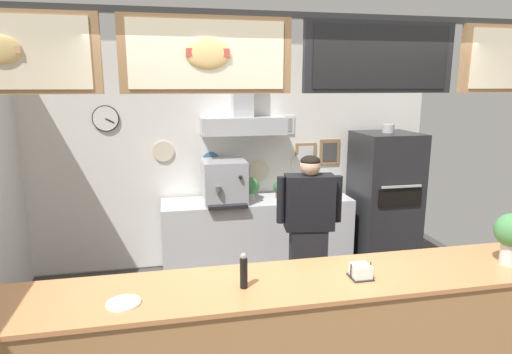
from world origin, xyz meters
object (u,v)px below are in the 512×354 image
Objects in this scene: shop_worker at (308,234)px; basil_vase at (512,235)px; condiment_plate at (124,303)px; pepper_grinder at (244,271)px; potted_thyme at (280,188)px; potted_basil at (250,187)px; pizza_oven at (384,200)px; napkin_holder at (361,272)px; potted_rosemary at (318,186)px; espresso_machine at (224,182)px.

shop_worker reaches higher than basil_vase.
condiment_plate is 0.72m from pepper_grinder.
pepper_grinder is (-0.87, -2.43, 0.10)m from potted_thyme.
potted_basil is 2.81m from basil_vase.
basil_vase is at bearing -67.61° from potted_thyme.
pizza_oven reaches higher than napkin_holder.
pizza_oven is 1.31m from potted_thyme.
potted_basil is at bearing 119.01° from basil_vase.
potted_basil is at bearing 179.91° from potted_rosemary.
shop_worker is 8.25× the size of condiment_plate.
potted_basil is (0.32, 0.06, -0.09)m from espresso_machine.
potted_basil is at bearing 178.42° from potted_thyme.
potted_rosemary is 2.53m from napkin_holder.
basil_vase reaches higher than condiment_plate.
potted_basil is (-1.65, 0.15, 0.21)m from pizza_oven.
pizza_oven is 8.70× the size of potted_thyme.
basil_vase is at bearing -0.50° from pepper_grinder.
pepper_grinder reaches higher than potted_rosemary.
napkin_holder is at bearing 1.76° from condiment_plate.
potted_rosemary is at bearing -105.61° from shop_worker.
potted_rosemary is at bearing 169.38° from pizza_oven.
shop_worker is 1.54m from pepper_grinder.
shop_worker is 1.30m from potted_rosemary.
potted_thyme is at bearing -1.58° from potted_basil.
potted_rosemary is 2.79m from pepper_grinder.
condiment_plate is at bearing -175.13° from pepper_grinder.
potted_basil is (-0.33, 1.18, 0.19)m from shop_worker.
shop_worker is 1.68m from basil_vase.
pepper_grinder is (-1.36, -2.44, 0.10)m from potted_rosemary.
pepper_grinder is at bearing 178.86° from napkin_holder.
shop_worker is at bearing 129.05° from basil_vase.
napkin_holder is at bearing -76.68° from espresso_machine.
pizza_oven is 2.70m from napkin_holder.
pizza_oven is 1.67m from potted_basil.
pepper_grinder reaches higher than potted_thyme.
pepper_grinder is at bearing 64.19° from shop_worker.
potted_rosemary is at bearing 2.95° from espresso_machine.
pepper_grinder is 1.57× the size of napkin_holder.
potted_thyme is (-0.49, -0.01, -0.00)m from potted_rosemary.
potted_rosemary is 1.08× the size of potted_thyme.
potted_thyme is 0.89× the size of pepper_grinder.
shop_worker reaches higher than condiment_plate.
pepper_grinder is (-0.84, -1.26, 0.26)m from shop_worker.
shop_worker is 7.03× the size of pepper_grinder.
potted_thyme is 2.65m from basil_vase.
pizza_oven is 2.35m from basil_vase.
pepper_grinder is at bearing 179.50° from basil_vase.
pepper_grinder is (-2.16, -2.29, 0.28)m from pizza_oven.
potted_rosemary reaches higher than potted_thyme.
condiment_plate is at bearing -122.26° from potted_thyme.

